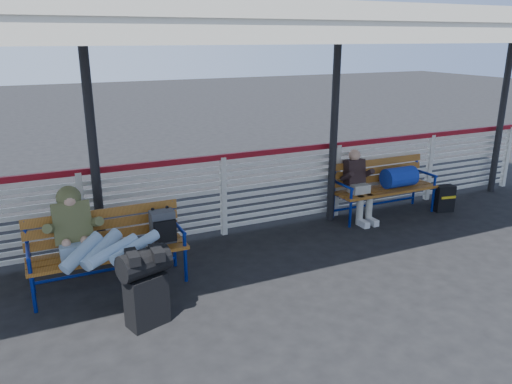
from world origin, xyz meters
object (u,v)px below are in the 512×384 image
luggage_stack (146,284)px  bench_left (120,239)px  bench_right (391,180)px  traveler_man (98,243)px  companion_person (358,185)px  suitcase_side (444,198)px

luggage_stack → bench_left: bearing=74.9°
bench_right → traveler_man: size_ratio=1.10×
companion_person → bench_right: bearing=1.5°
luggage_stack → traveler_man: bearing=99.0°
luggage_stack → bench_left: bench_left is taller
bench_left → bench_right: bearing=7.7°
luggage_stack → companion_person: 4.16m
traveler_man → suitcase_side: 5.83m
bench_left → luggage_stack: bearing=-87.3°
bench_left → suitcase_side: size_ratio=3.98×
bench_right → traveler_man: bearing=-168.7°
suitcase_side → bench_left: bearing=-166.7°
luggage_stack → traveler_man: size_ratio=0.51×
luggage_stack → traveler_man: traveler_man is taller
companion_person → traveler_man: bearing=-167.2°
bench_right → traveler_man: 4.94m
suitcase_side → bench_right: bearing=171.8°
luggage_stack → suitcase_side: (5.43, 1.35, -0.23)m
companion_person → suitcase_side: bearing=-10.3°
bench_left → companion_person: size_ratio=1.57×
luggage_stack → companion_person: (3.83, 1.64, 0.14)m
bench_left → traveler_man: traveler_man is taller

